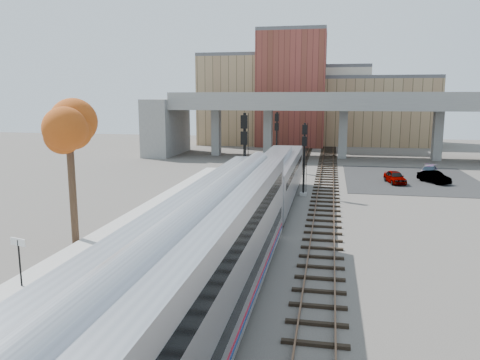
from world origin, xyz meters
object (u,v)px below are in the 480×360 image
(signal_mast_far, at_px, (277,142))
(locomotive, at_px, (277,177))
(car_a, at_px, (395,177))
(signal_mast_mid, at_px, (304,161))
(tree, at_px, (69,135))
(coach, at_px, (208,265))
(signal_mast_near, at_px, (244,163))
(car_c, at_px, (429,171))
(car_b, at_px, (434,177))

(signal_mast_far, bearing_deg, locomotive, -83.10)
(locomotive, distance_m, car_a, 15.91)
(signal_mast_mid, bearing_deg, tree, -127.83)
(car_a, bearing_deg, coach, -119.06)
(locomotive, distance_m, signal_mast_near, 4.72)
(tree, bearing_deg, coach, -40.47)
(tree, bearing_deg, car_a, 48.35)
(coach, distance_m, car_a, 35.80)
(signal_mast_near, relative_size, car_c, 1.80)
(car_c, bearing_deg, coach, -96.82)
(tree, height_order, car_c, tree)
(car_a, bearing_deg, signal_mast_mid, -149.54)
(tree, xyz_separation_m, car_b, (25.94, 25.62, -6.03))
(signal_mast_mid, bearing_deg, signal_mast_near, -119.32)
(coach, relative_size, car_c, 5.83)
(car_a, bearing_deg, locomotive, -145.09)
(car_b, distance_m, car_c, 3.95)
(signal_mast_mid, xyz_separation_m, car_c, (13.23, 12.88, -2.52))
(signal_mast_near, distance_m, signal_mast_mid, 8.41)
(signal_mast_near, bearing_deg, locomotive, 61.59)
(car_c, bearing_deg, car_b, -78.88)
(locomotive, xyz_separation_m, car_c, (15.23, 16.30, -1.62))
(signal_mast_near, height_order, car_b, signal_mast_near)
(signal_mast_near, xyz_separation_m, car_c, (17.33, 20.18, -3.29))
(signal_mast_mid, bearing_deg, car_b, 34.53)
(signal_mast_mid, xyz_separation_m, car_a, (8.98, 7.98, -2.50))
(signal_mast_near, relative_size, signal_mast_mid, 1.17)
(tree, xyz_separation_m, car_c, (26.18, 29.56, -6.03))
(signal_mast_near, height_order, tree, tree)
(signal_mast_far, height_order, tree, tree)
(locomotive, relative_size, signal_mast_far, 2.69)
(coach, distance_m, signal_mast_near, 18.88)
(locomotive, height_order, car_a, locomotive)
(locomotive, xyz_separation_m, signal_mast_mid, (2.00, 3.42, 0.91))
(car_b, bearing_deg, locomotive, -171.51)
(tree, relative_size, car_b, 2.40)
(tree, bearing_deg, signal_mast_near, 46.65)
(signal_mast_far, distance_m, car_b, 18.04)
(locomotive, relative_size, car_c, 4.44)
(car_a, bearing_deg, signal_mast_near, -141.73)
(coach, relative_size, car_a, 6.61)
(signal_mast_near, bearing_deg, signal_mast_mid, 60.68)
(signal_mast_mid, height_order, car_c, signal_mast_mid)
(locomotive, xyz_separation_m, car_a, (10.98, 11.40, -1.59))
(coach, relative_size, signal_mast_far, 3.54)
(signal_mast_far, bearing_deg, car_b, -16.33)
(locomotive, bearing_deg, car_b, 39.50)
(coach, bearing_deg, signal_mast_mid, 85.61)
(signal_mast_near, bearing_deg, signal_mast_far, 90.00)
(locomotive, height_order, coach, coach)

